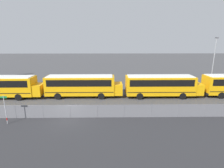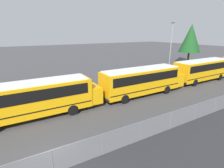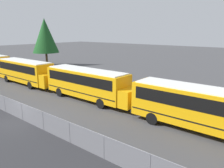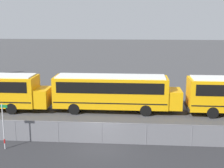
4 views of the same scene
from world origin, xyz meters
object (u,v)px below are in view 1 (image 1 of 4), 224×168
(school_bus_4, at_px, (161,84))
(street_sign, at_px, (5,109))
(light_pole, at_px, (214,61))
(school_bus_2, at_px, (1,85))
(school_bus_3, at_px, (82,84))

(school_bus_4, bearing_deg, street_sign, -154.89)
(street_sign, xyz_separation_m, light_pole, (29.93, 14.93, 3.29))
(light_pole, bearing_deg, street_sign, -153.49)
(street_sign, relative_size, light_pole, 0.34)
(school_bus_2, distance_m, street_sign, 10.14)
(school_bus_3, distance_m, light_pole, 24.32)
(school_bus_2, height_order, school_bus_3, same)
(school_bus_3, height_order, street_sign, school_bus_3)
(school_bus_3, height_order, school_bus_4, same)
(school_bus_3, relative_size, street_sign, 3.76)
(school_bus_2, relative_size, street_sign, 3.76)
(school_bus_3, relative_size, light_pole, 1.28)
(school_bus_3, xyz_separation_m, school_bus_4, (12.10, -0.17, 0.00))
(school_bus_3, xyz_separation_m, street_sign, (-6.55, -8.91, -0.35))
(light_pole, bearing_deg, school_bus_3, -165.56)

